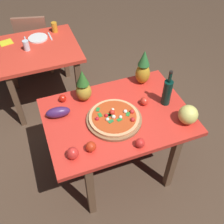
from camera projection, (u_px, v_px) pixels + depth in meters
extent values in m
plane|color=#4C3828|center=(116.00, 164.00, 2.77)|extent=(10.00, 10.00, 0.00)
cube|color=brown|center=(90.00, 191.00, 2.18)|extent=(0.06, 0.06, 0.71)
cube|color=brown|center=(172.00, 163.00, 2.36)|extent=(0.06, 0.06, 0.71)
cube|color=brown|center=(68.00, 126.00, 2.67)|extent=(0.06, 0.06, 0.71)
cube|color=brown|center=(137.00, 107.00, 2.85)|extent=(0.06, 0.06, 0.71)
cube|color=red|center=(117.00, 116.00, 2.24)|extent=(1.21, 0.86, 0.04)
cube|color=brown|center=(17.00, 102.00, 2.90)|extent=(0.06, 0.06, 0.71)
cube|color=brown|center=(79.00, 87.00, 3.07)|extent=(0.06, 0.06, 0.71)
cube|color=brown|center=(10.00, 66.00, 3.36)|extent=(0.06, 0.06, 0.71)
cube|color=brown|center=(65.00, 55.00, 3.53)|extent=(0.06, 0.06, 0.71)
cube|color=red|center=(37.00, 49.00, 2.95)|extent=(0.91, 0.80, 0.04)
cube|color=#89603F|center=(51.00, 48.00, 3.92)|extent=(0.04, 0.04, 0.41)
cube|color=#89603F|center=(29.00, 49.00, 3.89)|extent=(0.04, 0.04, 0.41)
cube|color=#89603F|center=(50.00, 61.00, 3.69)|extent=(0.04, 0.04, 0.41)
cube|color=#89603F|center=(26.00, 62.00, 3.66)|extent=(0.04, 0.04, 0.41)
cube|color=#89603F|center=(36.00, 41.00, 3.63)|extent=(0.49, 0.49, 0.04)
cube|color=#8C5B45|center=(31.00, 33.00, 3.35)|extent=(0.40, 0.14, 0.40)
cylinder|color=#89603F|center=(114.00, 119.00, 2.18)|extent=(0.45, 0.45, 0.02)
cylinder|color=#E3A26B|center=(114.00, 117.00, 2.16)|extent=(0.41, 0.41, 0.02)
cylinder|color=#BF431A|center=(114.00, 116.00, 2.15)|extent=(0.36, 0.36, 0.00)
sphere|color=red|center=(132.00, 112.00, 2.17)|extent=(0.04, 0.04, 0.04)
sphere|color=red|center=(106.00, 115.00, 2.14)|extent=(0.03, 0.03, 0.03)
sphere|color=red|center=(112.00, 112.00, 2.16)|extent=(0.04, 0.04, 0.04)
sphere|color=red|center=(133.00, 120.00, 2.11)|extent=(0.04, 0.04, 0.04)
sphere|color=red|center=(97.00, 119.00, 2.12)|extent=(0.03, 0.03, 0.03)
cube|color=#337E36|center=(110.00, 115.00, 2.15)|extent=(0.05, 0.04, 0.00)
cube|color=#2D802E|center=(100.00, 115.00, 2.15)|extent=(0.03, 0.05, 0.00)
cube|color=#267A30|center=(128.00, 114.00, 2.16)|extent=(0.05, 0.05, 0.00)
cube|color=#277237|center=(111.00, 121.00, 2.11)|extent=(0.05, 0.04, 0.00)
cube|color=#227932|center=(98.00, 109.00, 2.20)|extent=(0.05, 0.05, 0.00)
cube|color=#258032|center=(120.00, 120.00, 2.12)|extent=(0.05, 0.04, 0.00)
cube|color=#2D7028|center=(109.00, 115.00, 2.16)|extent=(0.05, 0.05, 0.00)
sphere|color=silver|center=(121.00, 117.00, 2.13)|extent=(0.03, 0.03, 0.03)
sphere|color=white|center=(125.00, 111.00, 2.17)|extent=(0.03, 0.03, 0.03)
sphere|color=white|center=(114.00, 117.00, 2.13)|extent=(0.03, 0.03, 0.03)
sphere|color=white|center=(113.00, 110.00, 2.19)|extent=(0.02, 0.02, 0.02)
sphere|color=silver|center=(107.00, 119.00, 2.11)|extent=(0.03, 0.03, 0.03)
cylinder|color=black|center=(167.00, 93.00, 2.24)|extent=(0.08, 0.08, 0.24)
cylinder|color=black|center=(170.00, 77.00, 2.13)|extent=(0.03, 0.03, 0.09)
cylinder|color=black|center=(171.00, 72.00, 2.09)|extent=(0.03, 0.03, 0.02)
ellipsoid|color=#B18D2D|center=(84.00, 92.00, 2.30)|extent=(0.14, 0.14, 0.17)
cone|color=#2D6725|center=(82.00, 78.00, 2.19)|extent=(0.11, 0.11, 0.14)
ellipsoid|color=#B88921|center=(143.00, 74.00, 2.45)|extent=(0.13, 0.13, 0.20)
cone|color=#2A6E30|center=(144.00, 58.00, 2.33)|extent=(0.11, 0.11, 0.15)
sphere|color=#DAD368|center=(188.00, 115.00, 2.12)|extent=(0.16, 0.16, 0.16)
ellipsoid|color=red|center=(73.00, 153.00, 1.91)|extent=(0.09, 0.09, 0.10)
ellipsoid|color=#422054|center=(58.00, 112.00, 2.19)|extent=(0.21, 0.11, 0.09)
sphere|color=red|center=(63.00, 98.00, 2.32)|extent=(0.06, 0.06, 0.06)
sphere|color=red|center=(144.00, 101.00, 2.29)|extent=(0.07, 0.07, 0.07)
sphere|color=red|center=(91.00, 147.00, 1.95)|extent=(0.08, 0.08, 0.08)
sphere|color=red|center=(140.00, 143.00, 1.98)|extent=(0.07, 0.07, 0.07)
cylinder|color=orange|center=(54.00, 27.00, 3.13)|extent=(0.07, 0.07, 0.12)
cylinder|color=silver|center=(26.00, 45.00, 2.87)|extent=(0.07, 0.07, 0.11)
cylinder|color=white|center=(38.00, 38.00, 3.06)|extent=(0.22, 0.22, 0.02)
cube|color=silver|center=(26.00, 41.00, 3.03)|extent=(0.02, 0.18, 0.01)
cube|color=silver|center=(50.00, 36.00, 3.10)|extent=(0.02, 0.18, 0.01)
cube|color=yellow|center=(6.00, 43.00, 3.00)|extent=(0.16, 0.15, 0.01)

